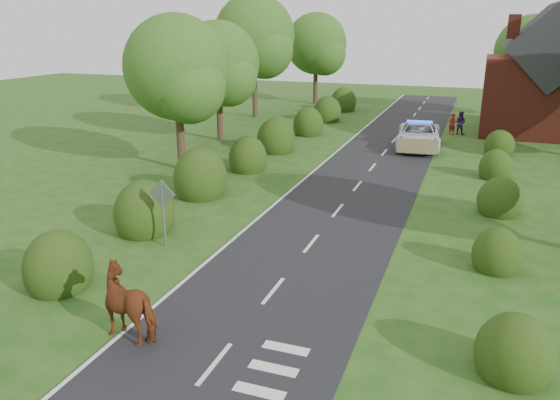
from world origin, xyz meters
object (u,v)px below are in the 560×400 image
at_px(police_van, 419,136).
at_px(road_sign, 163,203).
at_px(pedestrian_red, 452,124).
at_px(pedestrian_purple, 460,123).
at_px(cow, 134,307).

bearing_deg(police_van, road_sign, -113.73).
relative_size(police_van, pedestrian_red, 3.92).
relative_size(pedestrian_red, pedestrian_purple, 0.93).
bearing_deg(pedestrian_red, pedestrian_purple, 167.18).
bearing_deg(pedestrian_red, cow, 35.87).
bearing_deg(police_van, pedestrian_red, 66.96).
bearing_deg(police_van, pedestrian_purple, 63.09).
height_order(pedestrian_red, pedestrian_purple, pedestrian_purple).
height_order(police_van, pedestrian_purple, police_van).
bearing_deg(road_sign, pedestrian_purple, 70.56).
bearing_deg(cow, pedestrian_red, 176.65).
distance_m(cow, police_van, 25.99).
xyz_separation_m(road_sign, police_van, (6.82, 20.13, -0.83)).
height_order(road_sign, pedestrian_purple, road_sign).
relative_size(road_sign, pedestrian_red, 1.60).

